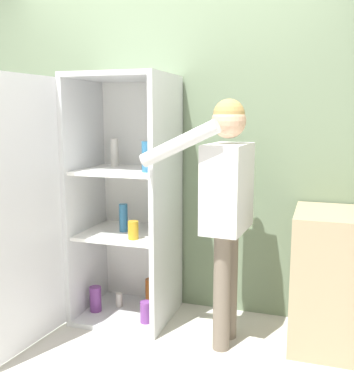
{
  "coord_description": "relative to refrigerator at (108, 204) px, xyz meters",
  "views": [
    {
      "loc": [
        1.14,
        -2.35,
        1.52
      ],
      "look_at": [
        0.17,
        0.61,
        0.98
      ],
      "focal_mm": 42.0,
      "sensor_mm": 36.0,
      "label": 1
    }
  ],
  "objects": [
    {
      "name": "wall_back",
      "position": [
        0.32,
        0.47,
        0.4
      ],
      "size": [
        7.0,
        0.06,
        2.55
      ],
      "color": "gray",
      "rests_on": "ground_plane"
    },
    {
      "name": "refrigerator",
      "position": [
        0.0,
        0.0,
        0.0
      ],
      "size": [
        0.8,
        1.31,
        1.8
      ],
      "color": "silver",
      "rests_on": "ground_plane"
    },
    {
      "name": "ground_plane",
      "position": [
        0.32,
        -0.51,
        -0.88
      ],
      "size": [
        12.0,
        12.0,
        0.0
      ],
      "primitive_type": "plane",
      "color": "beige"
    },
    {
      "name": "counter",
      "position": [
        1.66,
        0.12,
        -0.43
      ],
      "size": [
        0.72,
        0.6,
        0.9
      ],
      "color": "tan",
      "rests_on": "ground_plane"
    },
    {
      "name": "person",
      "position": [
        0.88,
        -0.09,
        0.14
      ],
      "size": [
        0.65,
        0.57,
        1.61
      ],
      "color": "#726656",
      "rests_on": "ground_plane"
    }
  ]
}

